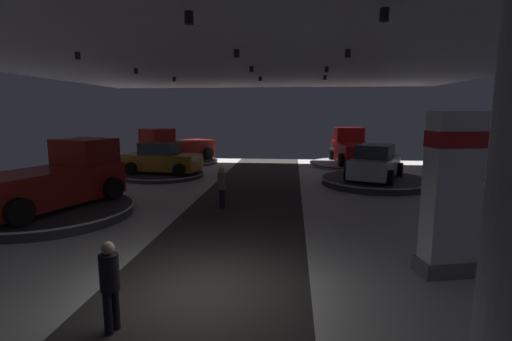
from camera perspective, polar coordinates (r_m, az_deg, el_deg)
name	(u,v)px	position (r m, az deg, el deg)	size (l,w,h in m)	color
ground	(203,294)	(8.19, -7.99, -18.03)	(24.00, 44.00, 0.06)	silver
ceiling_with_spotlights	(197,8)	(7.54, -8.99, 23.18)	(24.00, 44.00, 0.39)	silver
brand_sign_pylon	(451,192)	(9.38, 27.51, -2.94)	(1.38, 0.92, 3.69)	slate
display_platform_far_left	(163,174)	(22.01, -13.93, -0.57)	(4.64, 4.64, 0.24)	#333338
display_car_far_left	(162,159)	(21.90, -14.09, 1.67)	(4.38, 2.62, 1.71)	#B77519
display_platform_mid_left	(50,212)	(15.14, -28.82, -5.50)	(5.68, 5.68, 0.35)	#333338
pickup_truck_mid_left	(55,180)	(15.12, -28.17, -1.24)	(3.90, 5.69, 2.30)	maroon
display_platform_deep_left	(178,161)	(27.66, -11.71, 1.39)	(5.68, 5.68, 0.22)	#333338
pickup_truck_deep_left	(174,147)	(27.36, -12.32, 3.46)	(4.83, 5.51, 2.30)	maroon
display_platform_deep_right	(353,164)	(26.42, 14.50, 0.96)	(5.85, 5.85, 0.24)	#B7B7BC
pickup_truck_deep_right	(352,148)	(26.61, 14.43, 3.27)	(2.95, 5.44, 2.30)	red
display_platform_far_right	(374,181)	(19.94, 17.53, -1.54)	(5.33, 5.33, 0.35)	#333338
display_car_far_right	(375,163)	(19.77, 17.63, 1.07)	(3.44, 4.57, 1.71)	silver
visitor_walking_near	(110,281)	(6.91, -21.32, -15.37)	(0.32, 0.32, 1.59)	black
visitor_walking_far	(222,185)	(14.39, -5.22, -2.20)	(0.32, 0.32, 1.59)	black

